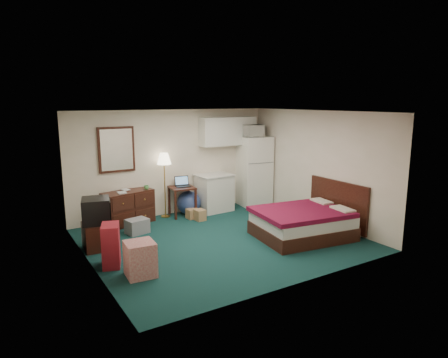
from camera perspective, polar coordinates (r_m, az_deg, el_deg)
floor at (r=7.99m, az=-0.38°, el=-8.66°), size 5.00×4.50×0.01m
ceiling at (r=7.52m, az=-0.41°, el=9.56°), size 5.00×4.50×0.01m
walls at (r=7.66m, az=-0.39°, el=0.17°), size 5.01×4.51×2.50m
mirror at (r=9.08m, az=-15.12°, el=4.08°), size 0.80×0.06×1.00m
upper_cabinets at (r=10.07m, az=0.58°, el=6.85°), size 1.50×0.35×0.70m
headboard at (r=8.81m, az=15.95°, el=-3.46°), size 0.06×1.56×1.00m
dresser at (r=9.13m, az=-13.52°, el=-3.98°), size 1.17×0.72×0.74m
floor_lamp at (r=9.41m, az=-8.45°, el=-0.91°), size 0.37×0.37×1.52m
desk at (r=9.55m, az=-5.98°, el=-3.19°), size 0.62×0.62×0.70m
exercise_ball at (r=9.67m, az=-5.04°, el=-3.39°), size 0.73×0.73×0.57m
kitchen_counter at (r=9.91m, az=-1.41°, el=-2.05°), size 0.85×0.67×0.89m
fridge at (r=10.42m, az=4.31°, el=1.14°), size 0.84×0.84×1.80m
bed at (r=8.20m, az=11.12°, el=-6.25°), size 1.95×1.61×0.57m
tv_stand at (r=7.82m, az=-17.62°, el=-7.76°), size 0.52×0.56×0.49m
suitcase at (r=6.94m, az=-15.84°, el=-9.10°), size 0.41×0.51×0.72m
retail_box at (r=6.49m, az=-11.89°, el=-11.12°), size 0.48×0.48×0.55m
file_bin at (r=8.51m, az=-12.30°, el=-6.59°), size 0.49×0.40×0.30m
cardboard_box_a at (r=9.37m, az=-4.50°, el=-4.95°), size 0.28×0.24×0.23m
cardboard_box_b at (r=9.21m, az=-3.48°, el=-5.15°), size 0.23×0.27×0.25m
laptop at (r=9.47m, az=-5.87°, el=-0.42°), size 0.38×0.32×0.23m
crt_tv at (r=7.71m, az=-17.82°, el=-4.33°), size 0.62×0.65×0.47m
microwave at (r=10.21m, az=4.09°, el=7.09°), size 0.62×0.47×0.37m
book_a at (r=8.85m, az=-15.00°, el=-1.24°), size 0.18×0.04×0.24m
book_b at (r=9.09m, az=-14.35°, el=-1.00°), size 0.16×0.05×0.21m
mug at (r=9.12m, az=-11.03°, el=-1.12°), size 0.12×0.10×0.11m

